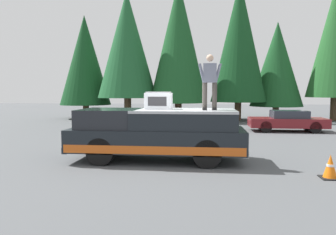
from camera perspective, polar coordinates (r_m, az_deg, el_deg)
ground_plane at (r=10.41m, az=-0.37°, el=-7.68°), size 90.00×90.00×0.00m
pickup_truck at (r=10.36m, az=-1.92°, el=-2.84°), size 2.01×5.54×1.65m
compressor_unit at (r=10.42m, az=-1.67°, el=3.02°), size 0.65×0.84×0.56m
person_on_truck_bed at (r=10.00m, az=7.38°, el=6.49°), size 0.29×0.72×1.69m
parked_car_maroon at (r=19.02m, az=20.34°, el=-0.57°), size 1.64×4.10×1.16m
traffic_cone at (r=9.31m, az=26.71°, el=-7.86°), size 0.47×0.47×0.62m
conifer_left at (r=26.79m, az=18.67°, el=8.86°), size 4.05×4.05×7.55m
conifer_center_left at (r=25.37m, az=12.43°, el=13.07°), size 4.17×4.17×10.54m
conifer_center_right at (r=24.49m, az=1.86°, el=13.21°), size 4.30×4.30×10.36m
conifer_right at (r=25.01m, az=-7.23°, el=12.63°), size 4.46×4.46×9.69m
conifer_far_right at (r=27.25m, az=-14.44°, el=9.73°), size 4.06×4.06×8.28m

